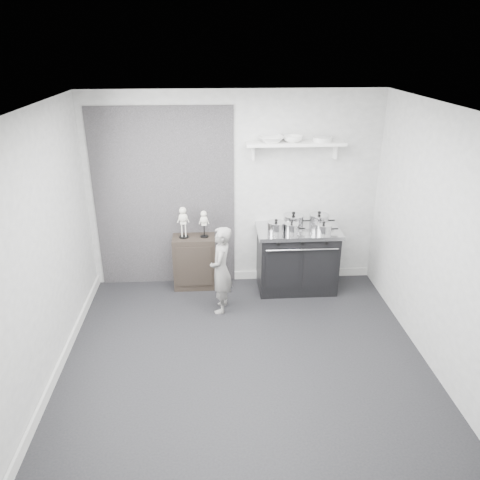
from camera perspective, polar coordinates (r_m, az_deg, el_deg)
ground at (r=5.45m, az=0.40°, el=-13.54°), size 4.00×4.00×0.00m
room_shell at (r=4.79m, az=-0.73°, el=3.42°), size 4.02×3.62×2.71m
wall_shelf at (r=6.26m, az=6.78°, el=11.51°), size 1.30×0.26×0.24m
stove at (r=6.58m, az=6.93°, el=-2.24°), size 1.12×0.70×0.90m
side_cabinet at (r=6.63m, az=-5.56°, el=-2.67°), size 0.59×0.34×0.76m
child at (r=5.94m, az=-2.33°, el=-3.67°), size 0.34×0.46×1.16m
pot_front_left at (r=6.21m, az=4.41°, el=1.57°), size 0.32×0.23×0.19m
pot_back_left at (r=6.46m, az=6.51°, el=2.40°), size 0.37×0.28×0.21m
pot_back_right at (r=6.51m, az=9.59°, el=2.41°), size 0.36×0.27×0.22m
pot_front_right at (r=6.28m, az=10.14°, el=1.39°), size 0.31×0.22×0.17m
pot_front_center at (r=6.22m, az=6.31°, el=1.45°), size 0.28×0.19×0.17m
skeleton_full at (r=6.38m, az=-6.94°, el=2.44°), size 0.14×0.09×0.51m
skeleton_torso at (r=6.39m, az=-4.42°, el=2.21°), size 0.12×0.08×0.44m
bowl_large at (r=6.19m, az=3.84°, el=12.15°), size 0.32×0.32×0.08m
bowl_small at (r=6.24m, az=6.45°, el=12.14°), size 0.26×0.26×0.08m
plate_stack at (r=6.32m, az=10.00°, el=11.99°), size 0.26×0.26×0.06m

